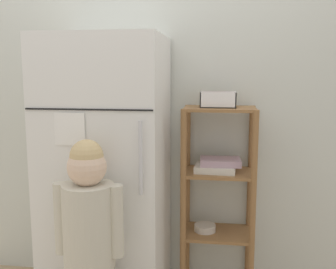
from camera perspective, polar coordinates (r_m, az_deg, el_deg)
The scene contains 5 objects.
kitchen_wall_back at distance 2.63m, azimuth -2.04°, elevation 1.26°, with size 2.61×0.03×2.11m, color silver.
refrigerator at distance 2.41m, azimuth -8.70°, elevation -5.64°, with size 0.68×0.65×1.61m.
child_standing at distance 2.05m, azimuth -11.27°, elevation -12.64°, with size 0.35×0.26×1.09m.
pantry_shelf_unit at distance 2.48m, azimuth 7.11°, elevation -7.23°, with size 0.44×0.31×1.20m.
fruit_bin at distance 2.38m, azimuth 7.30°, elevation 4.73°, with size 0.21×0.14×0.09m.
Camera 1 is at (0.45, -2.21, 1.41)m, focal length 42.51 mm.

